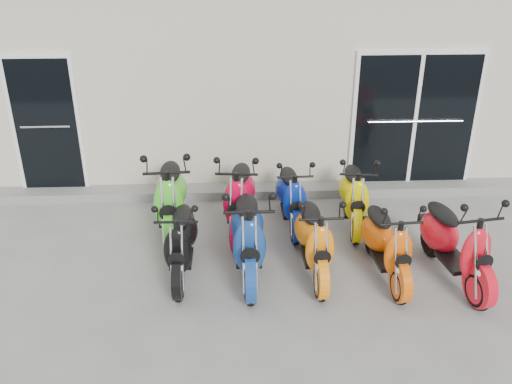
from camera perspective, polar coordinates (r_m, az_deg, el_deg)
The scene contains 14 objects.
ground at distance 7.63m, azimuth 0.20°, elevation -7.06°, with size 80.00×80.00×0.00m, color gray.
building at distance 11.86m, azimuth -0.99°, elevation 13.62°, with size 14.00×6.00×3.20m, color beige.
front_step at distance 9.35m, azimuth -0.38°, elevation 0.13°, with size 14.00×0.40×0.15m, color gray.
door_left at distance 9.48m, azimuth -20.28°, elevation 6.60°, with size 1.07×0.08×2.22m, color black.
door_right at distance 9.48m, azimuth 15.60°, elevation 7.27°, with size 2.02×0.08×2.22m, color black.
scooter_front_black at distance 7.16m, azimuth -7.58°, elevation -4.13°, with size 0.58×1.61×1.19m, color black, non-canonical shape.
scooter_front_blue at distance 7.07m, azimuth -0.80°, elevation -3.43°, with size 0.68×1.86×1.37m, color navy, non-canonical shape.
scooter_front_orange_a at distance 7.15m, azimuth 5.88°, elevation -3.90°, with size 0.60×1.66×1.23m, color orange, non-canonical shape.
scooter_front_orange_b at distance 7.24m, azimuth 13.02°, elevation -4.21°, with size 0.59×1.62×1.20m, color #EB5908, non-canonical shape.
scooter_front_red at distance 7.40m, azimuth 19.48°, elevation -3.95°, with size 0.64×1.77×1.31m, color red, non-canonical shape.
scooter_back_green at distance 8.05m, azimuth -8.63°, elevation 0.33°, with size 0.70×1.92×1.42m, color #48C829, non-canonical shape.
scooter_back_red at distance 8.08m, azimuth -1.70°, elevation 0.36°, with size 0.65×1.79×1.32m, color #BD0429, non-canonical shape.
scooter_back_blue at distance 8.25m, azimuth 3.54°, elevation 0.29°, with size 0.58×1.58×1.17m, color navy, non-canonical shape.
scooter_back_yellow at distance 8.36m, azimuth 9.82°, elevation 0.44°, with size 0.59×1.63×1.21m, color #DBCD00, non-canonical shape.
Camera 1 is at (-0.30, -6.37, 4.18)m, focal length 40.00 mm.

